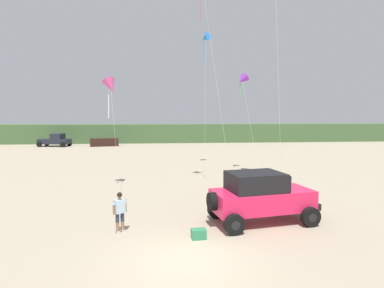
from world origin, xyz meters
The scene contains 10 objects.
ground_plane centered at (0.00, 0.00, 0.00)m, with size 220.00×220.00×0.00m, color tan.
dune_ridge centered at (0.56, 46.30, 1.60)m, with size 90.00×6.02×3.19m, color #426038.
jeep centered at (3.56, 3.33, 1.20)m, with size 5.00×3.07×2.26m.
person_watching centered at (-2.47, 2.68, 0.94)m, with size 0.54×0.45×1.67m.
cooler_box centered at (0.62, 1.75, 0.19)m, with size 0.56×0.36×0.38m, color #2D7F51.
distant_pickup centered at (-17.14, 39.51, 0.94)m, with size 4.87×3.12×1.98m.
distant_sedan centered at (-9.78, 39.38, 0.60)m, with size 4.20×1.70×1.20m, color black.
kite_black_sled centered at (3.12, 18.34, 11.54)m, with size 1.37×5.93×12.08m.
kite_green_box centered at (5.79, 15.57, 7.64)m, with size 1.26×4.49×8.24m.
kite_white_parafoil centered at (-3.92, 10.17, 6.54)m, with size 1.32×2.21×7.12m.
Camera 1 is at (-0.71, -9.78, 4.73)m, focal length 29.16 mm.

